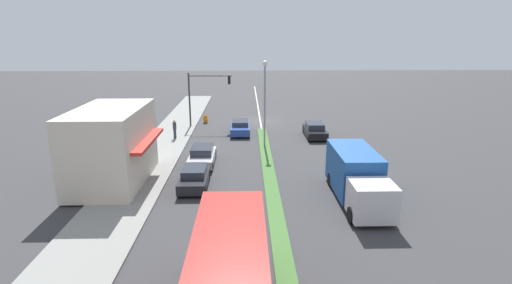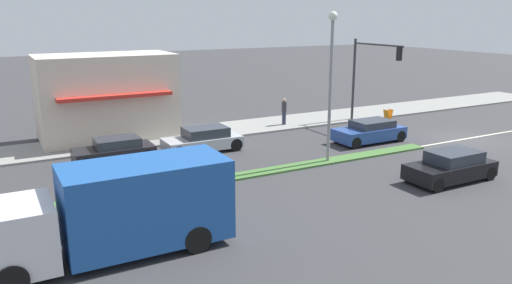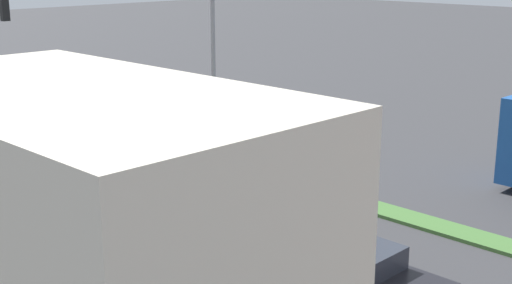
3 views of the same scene
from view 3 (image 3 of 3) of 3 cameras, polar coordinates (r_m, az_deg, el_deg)
name	(u,v)px [view 3 (image 3 of 3)]	position (r m, az deg, el deg)	size (l,w,h in m)	color
ground_plane	(405,219)	(19.78, 11.82, -6.01)	(160.00, 160.00, 0.00)	#38383A
lane_marking_center	(58,116)	(32.71, -15.56, 2.00)	(0.16, 60.00, 0.01)	beige
building_corner_store	(81,248)	(11.21, -13.81, -8.26)	(4.86, 7.83, 4.95)	beige
street_lamp	(213,22)	(23.63, -3.50, 9.54)	(0.44, 0.44, 7.37)	gray
sedan_silver	(193,216)	(17.80, -5.06, -5.89)	(1.89, 4.23, 1.34)	#B7BABF
coupe_blue	(84,132)	(26.70, -13.59, 0.75)	(1.88, 4.25, 1.31)	#284793
sedan_dark	(348,275)	(14.73, 7.36, -10.52)	(1.77, 3.93, 1.31)	black
suv_black	(253,109)	(29.91, -0.26, 2.67)	(1.85, 4.21, 1.37)	black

